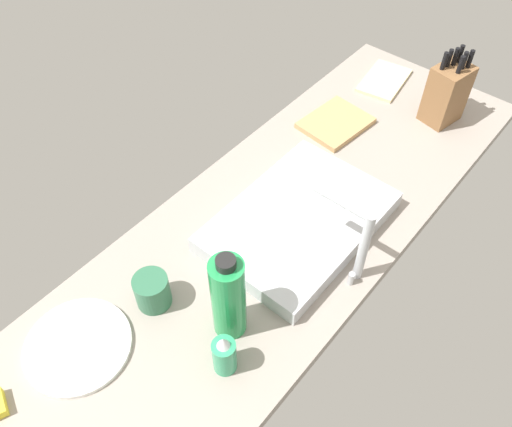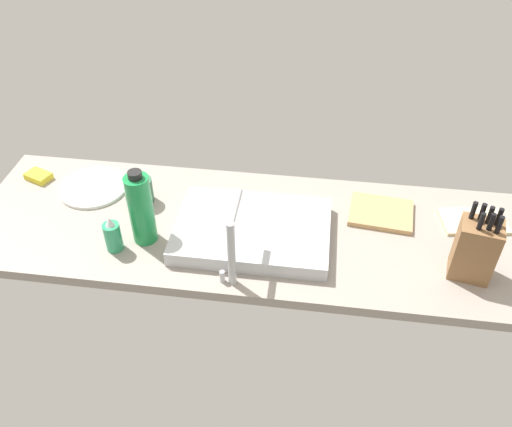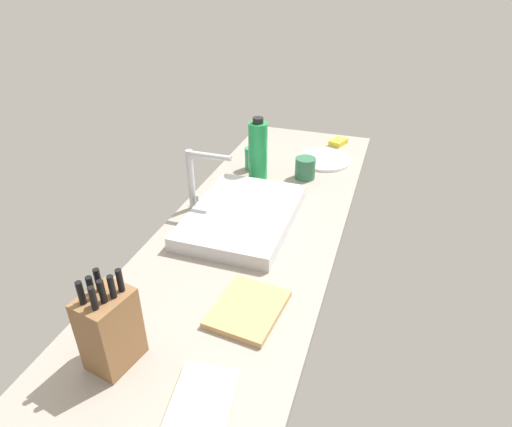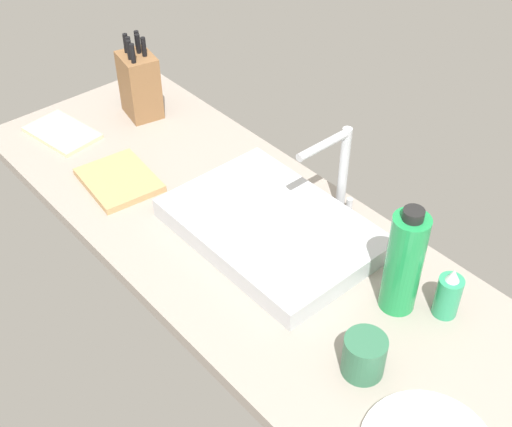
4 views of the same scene
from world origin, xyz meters
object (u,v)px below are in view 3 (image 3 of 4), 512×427
at_px(soap_bottle, 251,157).
at_px(dish_sponge, 338,142).
at_px(dish_towel, 201,407).
at_px(coffee_mug, 305,168).
at_px(faucet, 196,175).
at_px(cutting_board, 248,309).
at_px(knife_block, 110,328).
at_px(sink_basin, 243,216).
at_px(dinner_plate, 324,160).
at_px(water_bottle, 258,151).

height_order(soap_bottle, dish_sponge, soap_bottle).
distance_m(dish_towel, coffee_mug, 1.13).
relative_size(faucet, cutting_board, 1.10).
xyz_separation_m(knife_block, coffee_mug, (1.08, -0.20, -0.06)).
xyz_separation_m(sink_basin, dinner_plate, (0.61, -0.17, -0.02)).
xyz_separation_m(soap_bottle, dinner_plate, (0.18, -0.29, -0.05)).
relative_size(cutting_board, soap_bottle, 1.67).
height_order(water_bottle, dinner_plate, water_bottle).
relative_size(coffee_mug, dish_sponge, 0.99).
height_order(dish_towel, dish_sponge, dish_sponge).
xyz_separation_m(cutting_board, water_bottle, (0.76, 0.22, 0.12)).
bearing_deg(knife_block, coffee_mug, 0.48).
distance_m(sink_basin, knife_block, 0.67).
bearing_deg(coffee_mug, sink_basin, 162.48).
xyz_separation_m(faucet, dish_sponge, (0.80, -0.39, -0.13)).
xyz_separation_m(sink_basin, soap_bottle, (0.42, 0.11, 0.03)).
bearing_deg(dish_sponge, coffee_mug, 169.93).
bearing_deg(faucet, dinner_plate, -31.69).
distance_m(cutting_board, dinner_plate, 1.02).
distance_m(knife_block, soap_bottle, 1.09).
distance_m(sink_basin, water_bottle, 0.36).
height_order(sink_basin, dish_towel, sink_basin).
height_order(knife_block, water_bottle, water_bottle).
bearing_deg(sink_basin, soap_bottle, 15.15).
xyz_separation_m(soap_bottle, dish_towel, (-1.15, -0.28, -0.05)).
height_order(knife_block, dish_sponge, knife_block).
bearing_deg(soap_bottle, sink_basin, -164.85).
distance_m(cutting_board, coffee_mug, 0.83).
xyz_separation_m(water_bottle, dinner_plate, (0.27, -0.23, -0.12)).
bearing_deg(soap_bottle, water_bottle, -144.54).
bearing_deg(cutting_board, knife_block, 135.85).
bearing_deg(cutting_board, dish_towel, -179.75).
bearing_deg(coffee_mug, faucet, 140.69).
relative_size(sink_basin, dish_towel, 2.34).
xyz_separation_m(sink_basin, cutting_board, (-0.42, -0.16, -0.02)).
xyz_separation_m(knife_block, dish_towel, (-0.06, -0.24, -0.09)).
bearing_deg(soap_bottle, dish_sponge, -38.26).
relative_size(soap_bottle, coffee_mug, 1.41).
relative_size(sink_basin, knife_block, 1.99).
bearing_deg(water_bottle, dinner_plate, -40.89).
bearing_deg(cutting_board, sink_basin, 21.54).
height_order(soap_bottle, water_bottle, water_bottle).
height_order(sink_basin, water_bottle, water_bottle).
relative_size(dish_towel, coffee_mug, 2.37).
xyz_separation_m(soap_bottle, water_bottle, (-0.08, -0.06, 0.07)).
distance_m(cutting_board, dish_towel, 0.31).
relative_size(dinner_plate, dish_sponge, 2.72).
height_order(cutting_board, dish_sponge, dish_sponge).
xyz_separation_m(cutting_board, coffee_mug, (0.83, 0.04, 0.04)).
bearing_deg(dish_sponge, knife_block, 169.43).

